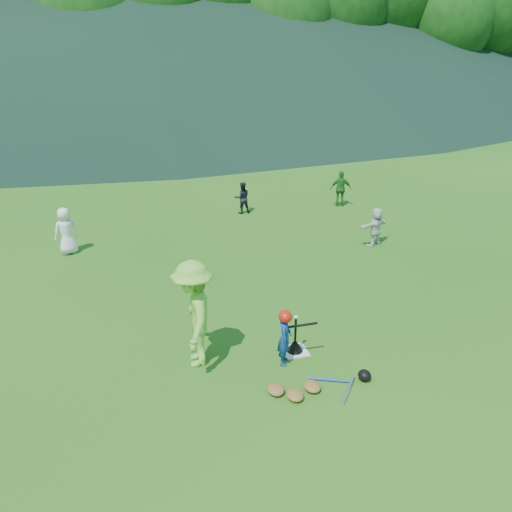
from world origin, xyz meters
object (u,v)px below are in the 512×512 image
(batter_child, at_px, (285,338))
(adult_coach, at_px, (194,314))
(batting_tee, at_px, (295,346))
(equipment_pile, at_px, (313,387))
(fielder_a, at_px, (66,231))
(fielder_b, at_px, (242,198))
(home_plate, at_px, (295,351))
(fielder_c, at_px, (341,189))
(fielder_d, at_px, (376,227))

(batter_child, height_order, adult_coach, adult_coach)
(batting_tee, bearing_deg, equipment_pile, -95.95)
(fielder_a, xyz_separation_m, fielder_b, (5.41, 1.95, -0.11))
(batting_tee, distance_m, equipment_pile, 1.14)
(batter_child, bearing_deg, equipment_pile, -143.41)
(home_plate, height_order, fielder_c, fielder_c)
(batter_child, xyz_separation_m, fielder_c, (4.97, 8.11, 0.10))
(batting_tee, bearing_deg, fielder_b, 81.48)
(batter_child, height_order, fielder_d, fielder_d)
(fielder_c, bearing_deg, batting_tee, 78.59)
(batting_tee, relative_size, equipment_pile, 0.38)
(batter_child, distance_m, equipment_pile, 0.99)
(fielder_d, bearing_deg, fielder_b, -70.86)
(equipment_pile, bearing_deg, fielder_a, 119.31)
(fielder_b, xyz_separation_m, fielder_d, (2.81, -3.81, 0.02))
(fielder_a, height_order, fielder_b, fielder_a)
(fielder_b, xyz_separation_m, fielder_c, (3.45, -0.25, 0.09))
(home_plate, xyz_separation_m, fielder_d, (4.02, 4.28, 0.54))
(batter_child, relative_size, batting_tee, 1.52)
(home_plate, bearing_deg, fielder_a, 124.35)
(fielder_a, bearing_deg, batter_child, 103.05)
(fielder_c, bearing_deg, fielder_b, 15.20)
(batting_tee, bearing_deg, batter_child, -139.32)
(fielder_b, distance_m, fielder_c, 3.46)
(fielder_d, relative_size, batting_tee, 1.61)
(fielder_b, bearing_deg, fielder_a, 22.58)
(fielder_c, xyz_separation_m, fielder_d, (-0.64, -3.56, -0.07))
(equipment_pile, bearing_deg, batting_tee, 84.05)
(home_plate, relative_size, fielder_d, 0.41)
(fielder_a, distance_m, fielder_b, 5.76)
(fielder_d, bearing_deg, fielder_c, -117.47)
(home_plate, bearing_deg, batter_child, -139.32)
(adult_coach, relative_size, fielder_b, 1.86)
(fielder_d, height_order, batting_tee, fielder_d)
(adult_coach, bearing_deg, batter_child, 81.02)
(adult_coach, bearing_deg, fielder_a, -149.18)
(home_plate, bearing_deg, batting_tee, 0.00)
(home_plate, distance_m, fielder_a, 7.47)
(equipment_pile, bearing_deg, batter_child, 102.40)
(home_plate, xyz_separation_m, adult_coach, (-1.81, 0.22, 0.97))
(home_plate, height_order, fielder_d, fielder_d)
(fielder_b, xyz_separation_m, batting_tee, (-1.21, -8.10, -0.40))
(fielder_a, xyz_separation_m, equipment_pile, (4.08, -7.28, -0.58))
(fielder_b, bearing_deg, home_plate, 84.28)
(home_plate, height_order, fielder_a, fielder_a)
(fielder_a, xyz_separation_m, batting_tee, (4.20, -6.15, -0.51))
(fielder_d, bearing_deg, batting_tee, 29.52)
(batting_tee, bearing_deg, fielder_a, 124.35)
(fielder_a, distance_m, fielder_d, 8.44)
(fielder_d, height_order, equipment_pile, fielder_d)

